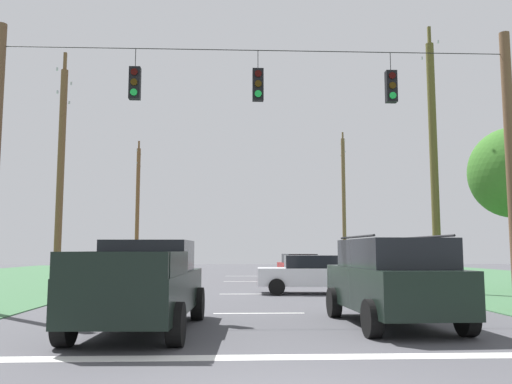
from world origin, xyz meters
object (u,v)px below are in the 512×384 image
object	(u,v)px
pickup_truck	(143,285)
suv_black	(392,279)
utility_pole_far_left	(137,207)
distant_car_crossing_white	(311,274)
distant_car_oncoming	(299,267)
utility_pole_mid_left	(61,172)
utility_pole_far_right	(344,201)
overhead_signal_span	(259,154)
utility_pole_mid_right	(434,162)
tree_roadside_right	(512,173)

from	to	relation	value
pickup_truck	suv_black	distance (m)	5.63
suv_black	utility_pole_far_left	xyz separation A→B (m)	(-10.63, 26.19, 3.78)
distant_car_crossing_white	distant_car_oncoming	world-z (taller)	same
distant_car_oncoming	utility_pole_mid_left	world-z (taller)	utility_pole_mid_left
distant_car_crossing_white	utility_pole_far_right	bearing A→B (deg)	74.10
pickup_truck	distant_car_oncoming	world-z (taller)	pickup_truck
distant_car_crossing_white	distant_car_oncoming	distance (m)	8.26
suv_black	utility_pole_far_left	world-z (taller)	utility_pole_far_left
distant_car_crossing_white	utility_pole_mid_left	world-z (taller)	utility_pole_mid_left
overhead_signal_span	utility_pole_far_left	xyz separation A→B (m)	(-7.68, 23.41, 0.37)
distant_car_oncoming	utility_pole_far_right	bearing A→B (deg)	65.34
distant_car_crossing_white	pickup_truck	bearing A→B (deg)	-117.78
pickup_truck	utility_pole_far_right	xyz separation A→B (m)	(10.39, 28.28, 4.48)
utility_pole_mid_right	utility_pole_mid_left	size ratio (longest dim) A/B	1.12
utility_pole_far_left	distant_car_crossing_white	bearing A→B (deg)	-59.35
distant_car_crossing_white	overhead_signal_span	bearing A→B (deg)	-110.78
overhead_signal_span	utility_pole_far_right	distance (m)	26.19
utility_pole_far_right	utility_pole_mid_left	distance (m)	23.90
overhead_signal_span	utility_pole_mid_left	distance (m)	10.47
distant_car_crossing_white	utility_pole_mid_right	world-z (taller)	utility_pole_mid_right
distant_car_crossing_white	utility_pole_far_left	bearing A→B (deg)	120.65
tree_roadside_right	utility_pole_mid_left	bearing A→B (deg)	178.28
utility_pole_mid_right	utility_pole_mid_left	distance (m)	15.46
distant_car_crossing_white	utility_pole_far_right	world-z (taller)	utility_pole_far_right
distant_car_crossing_white	utility_pole_mid_left	size ratio (longest dim) A/B	0.44
overhead_signal_span	distant_car_crossing_white	distance (m)	7.74
suv_black	pickup_truck	bearing A→B (deg)	-175.07
utility_pole_mid_left	utility_pole_far_left	world-z (taller)	utility_pole_mid_left
suv_black	distant_car_oncoming	world-z (taller)	suv_black
suv_black	distant_car_crossing_white	world-z (taller)	suv_black
suv_black	utility_pole_far_left	distance (m)	28.52
distant_car_crossing_white	utility_pole_mid_left	distance (m)	11.10
suv_black	utility_pole_far_right	distance (m)	28.54
distant_car_oncoming	utility_pole_mid_left	size ratio (longest dim) A/B	0.44
utility_pole_far_right	utility_pole_far_left	distance (m)	15.50
suv_black	utility_pole_mid_left	xyz separation A→B (m)	(-10.81, 9.68, 3.87)
utility_pole_far_right	overhead_signal_span	bearing A→B (deg)	-107.17
utility_pole_mid_right	distant_car_oncoming	bearing A→B (deg)	119.13
suv_black	utility_pole_mid_right	bearing A→B (deg)	63.01
distant_car_crossing_white	suv_black	bearing A→B (deg)	-86.69
overhead_signal_span	utility_pole_mid_right	bearing A→B (deg)	39.78
overhead_signal_span	utility_pole_mid_right	distance (m)	9.91
utility_pole_far_right	distant_car_crossing_white	bearing A→B (deg)	-105.90
utility_pole_mid_right	distant_car_crossing_white	bearing A→B (deg)	179.38
distant_car_oncoming	suv_black	bearing A→B (deg)	-90.03
utility_pole_mid_right	utility_pole_far_left	world-z (taller)	utility_pole_mid_right
suv_black	utility_pole_far_left	size ratio (longest dim) A/B	0.50
utility_pole_mid_right	utility_pole_far_right	xyz separation A→B (m)	(0.14, 18.69, 0.08)
pickup_truck	utility_pole_far_left	distance (m)	27.42
suv_black	utility_pole_mid_left	distance (m)	15.02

